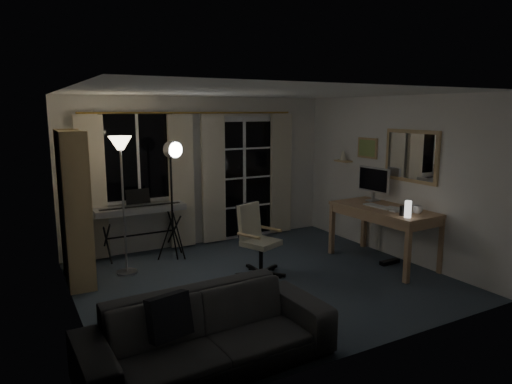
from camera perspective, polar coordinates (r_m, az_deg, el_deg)
floor at (r=6.07m, az=0.79°, el=-11.06°), size 4.50×4.00×0.02m
window at (r=7.14m, az=-14.59°, el=4.32°), size 1.20×0.08×1.40m
french_door at (r=7.83m, az=-1.59°, el=1.63°), size 1.32×0.09×2.11m
curtains at (r=7.38m, az=-7.40°, el=1.56°), size 3.60×0.07×2.13m
bookshelf at (r=6.19m, az=-22.00°, el=-2.34°), size 0.34×0.92×1.95m
torchiere_lamp at (r=6.21m, az=-16.49°, el=3.37°), size 0.32×0.32×1.86m
keyboard_piano at (r=6.97m, az=-14.27°, el=-2.21°), size 1.33×0.65×0.96m
studio_light at (r=6.62m, az=-10.36°, el=3.51°), size 0.40×0.41×1.79m
office_chair at (r=6.12m, az=-0.20°, el=-5.18°), size 0.67×0.65×0.96m
desk at (r=6.78m, az=15.75°, el=-2.70°), size 0.84×1.57×0.82m
monitor at (r=7.16m, az=14.50°, el=1.38°), size 0.20×0.59×0.52m
desk_clutter at (r=6.59m, az=16.82°, el=-3.81°), size 0.46×0.94×1.04m
mug at (r=6.49m, az=19.55°, el=-1.96°), size 0.14×0.11×0.13m
wall_mirror at (r=6.82m, az=18.83°, el=4.27°), size 0.04×0.94×0.74m
framed_print at (r=7.45m, az=13.76°, el=5.36°), size 0.03×0.42×0.32m
wall_shelf at (r=7.80m, az=10.84°, el=4.25°), size 0.16×0.30×0.18m
sofa at (r=4.04m, az=-6.00°, el=-15.75°), size 2.18×0.71×0.84m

